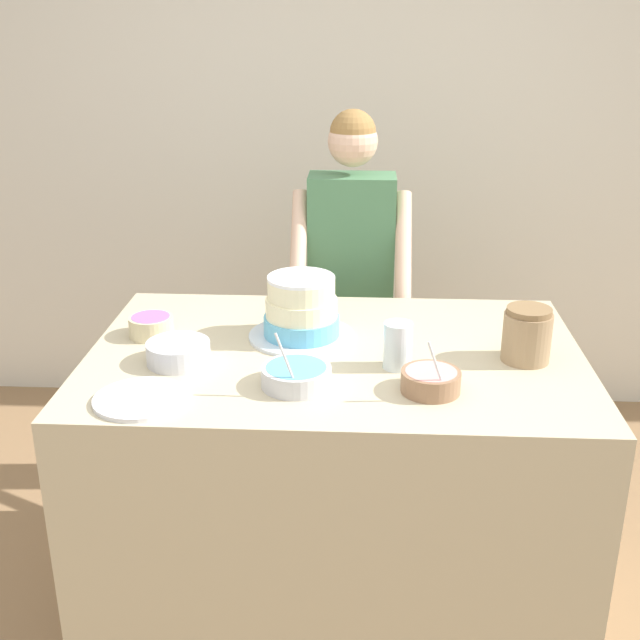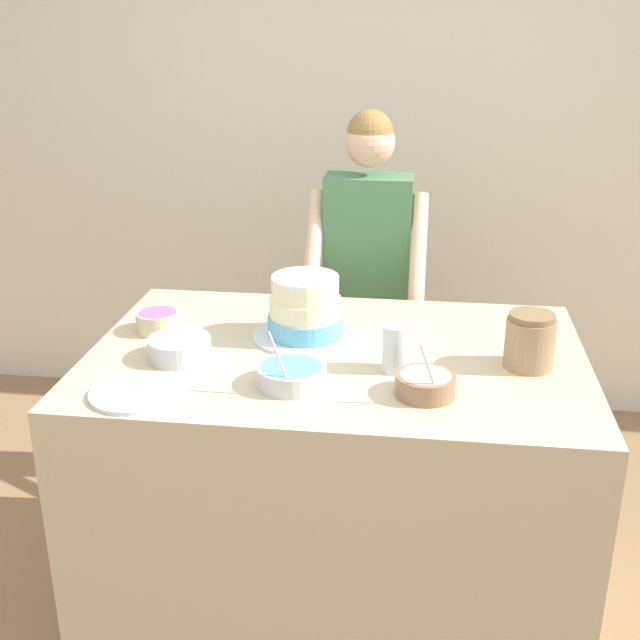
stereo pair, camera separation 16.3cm
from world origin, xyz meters
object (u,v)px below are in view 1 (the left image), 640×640
(person_baker, at_px, (351,266))
(cake, at_px, (301,311))
(frosting_bowl_purple, at_px, (151,325))
(stoneware_jar, at_px, (527,335))
(drinking_glass, at_px, (398,345))
(frosting_bowl_blue, at_px, (296,375))
(frosting_bowl_white, at_px, (178,351))
(frosting_bowl_pink, at_px, (431,380))
(ceramic_plate, at_px, (141,399))

(person_baker, relative_size, cake, 4.67)
(frosting_bowl_purple, xyz_separation_m, stoneware_jar, (1.14, -0.13, 0.04))
(drinking_glass, xyz_separation_m, stoneware_jar, (0.38, 0.07, 0.01))
(frosting_bowl_blue, xyz_separation_m, drinking_glass, (0.28, 0.13, 0.04))
(frosting_bowl_purple, bearing_deg, stoneware_jar, -6.30)
(frosting_bowl_white, relative_size, frosting_bowl_purple, 1.33)
(frosting_bowl_pink, bearing_deg, cake, 136.20)
(drinking_glass, bearing_deg, cake, 144.07)
(frosting_bowl_white, bearing_deg, frosting_bowl_pink, -11.70)
(frosting_bowl_white, distance_m, stoneware_jar, 1.01)
(cake, distance_m, frosting_bowl_purple, 0.47)
(person_baker, xyz_separation_m, stoneware_jar, (0.52, -0.82, 0.06))
(frosting_bowl_purple, height_order, frosting_bowl_blue, frosting_bowl_blue)
(cake, relative_size, frosting_bowl_white, 1.79)
(cake, bearing_deg, ceramic_plate, -130.21)
(cake, xyz_separation_m, drinking_glass, (0.29, -0.21, -0.02))
(frosting_bowl_purple, relative_size, frosting_bowl_blue, 0.72)
(frosting_bowl_blue, relative_size, stoneware_jar, 1.18)
(cake, bearing_deg, drinking_glass, -35.93)
(cake, height_order, frosting_bowl_purple, cake)
(person_baker, bearing_deg, cake, -101.71)
(frosting_bowl_white, bearing_deg, drinking_glass, 0.04)
(cake, bearing_deg, person_baker, 78.29)
(frosting_bowl_purple, relative_size, stoneware_jar, 0.85)
(person_baker, xyz_separation_m, frosting_bowl_pink, (0.23, -1.04, 0.01))
(frosting_bowl_white, bearing_deg, stoneware_jar, 4.09)
(frosting_bowl_blue, bearing_deg, frosting_bowl_white, 159.25)
(person_baker, relative_size, drinking_glass, 11.32)
(drinking_glass, bearing_deg, stoneware_jar, 10.79)
(frosting_bowl_blue, bearing_deg, frosting_bowl_pink, -2.25)
(cake, bearing_deg, frosting_bowl_purple, -178.39)
(frosting_bowl_purple, relative_size, ceramic_plate, 0.56)
(frosting_bowl_pink, height_order, ceramic_plate, frosting_bowl_pink)
(cake, distance_m, frosting_bowl_pink, 0.52)
(cake, height_order, stoneware_jar, cake)
(frosting_bowl_white, bearing_deg, person_baker, 61.56)
(frosting_bowl_white, relative_size, drinking_glass, 1.35)
(frosting_bowl_white, relative_size, frosting_bowl_blue, 0.96)
(drinking_glass, xyz_separation_m, ceramic_plate, (-0.68, -0.25, -0.06))
(frosting_bowl_purple, height_order, drinking_glass, drinking_glass)
(frosting_bowl_white, distance_m, frosting_bowl_purple, 0.24)
(frosting_bowl_blue, height_order, drinking_glass, frosting_bowl_blue)
(frosting_bowl_pink, bearing_deg, frosting_bowl_white, 168.30)
(frosting_bowl_purple, bearing_deg, frosting_bowl_blue, -34.45)
(cake, relative_size, stoneware_jar, 2.04)
(person_baker, bearing_deg, frosting_bowl_purple, -131.41)
(person_baker, height_order, drinking_glass, person_baker)
(person_baker, relative_size, frosting_bowl_blue, 8.06)
(drinking_glass, height_order, ceramic_plate, drinking_glass)
(frosting_bowl_pink, bearing_deg, frosting_bowl_purple, 157.76)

